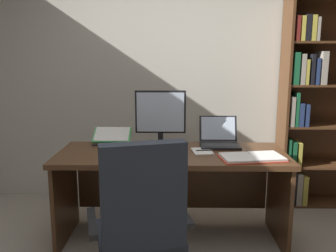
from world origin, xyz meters
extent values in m
cube|color=beige|center=(0.00, 1.96, 1.30)|extent=(5.02, 0.12, 2.60)
cube|color=#4C2D19|center=(-0.11, 0.93, 0.72)|extent=(1.80, 0.70, 0.04)
cube|color=#4C2D19|center=(-0.97, 0.93, 0.35)|extent=(0.03, 0.64, 0.70)
cube|color=#4C2D19|center=(0.76, 0.93, 0.35)|extent=(0.03, 0.64, 0.70)
cube|color=#4C2D19|center=(-0.11, 1.25, 0.39)|extent=(1.68, 0.03, 0.49)
cube|color=#4C2D19|center=(0.99, 1.71, 1.01)|extent=(0.02, 0.33, 2.03)
cube|color=#4C2D19|center=(1.41, 1.87, 1.01)|extent=(0.88, 0.01, 2.03)
cube|color=#4C2D19|center=(1.41, 1.71, 0.01)|extent=(0.83, 0.31, 0.02)
cube|color=#512D66|center=(1.04, 1.66, 0.19)|extent=(0.05, 0.20, 0.34)
cube|color=black|center=(1.10, 1.68, 0.19)|extent=(0.03, 0.24, 0.34)
cube|color=gray|center=(1.15, 1.68, 0.18)|extent=(0.05, 0.23, 0.32)
cube|color=gold|center=(1.21, 1.67, 0.17)|extent=(0.05, 0.22, 0.30)
cube|color=#4C2D19|center=(1.41, 1.71, 0.41)|extent=(0.83, 0.31, 0.02)
cube|color=#195633|center=(1.03, 1.66, 0.56)|extent=(0.03, 0.20, 0.27)
cube|color=#195633|center=(1.08, 1.68, 0.55)|extent=(0.04, 0.24, 0.25)
cube|color=gold|center=(1.14, 1.65, 0.54)|extent=(0.03, 0.19, 0.24)
cube|color=#4C2D19|center=(1.41, 1.71, 0.81)|extent=(0.83, 0.31, 0.02)
cube|color=gray|center=(1.04, 1.66, 0.97)|extent=(0.04, 0.21, 0.29)
cube|color=#195633|center=(1.08, 1.68, 0.99)|extent=(0.03, 0.25, 0.33)
cube|color=navy|center=(1.12, 1.68, 0.94)|extent=(0.04, 0.25, 0.23)
cube|color=navy|center=(1.18, 1.66, 0.93)|extent=(0.03, 0.20, 0.21)
cube|color=#4C2D19|center=(1.41, 1.71, 1.21)|extent=(0.83, 0.31, 0.02)
cube|color=#195633|center=(1.05, 1.67, 1.37)|extent=(0.05, 0.21, 0.30)
cube|color=gray|center=(1.11, 1.66, 1.37)|extent=(0.04, 0.21, 0.29)
cube|color=gold|center=(1.15, 1.65, 1.34)|extent=(0.03, 0.18, 0.23)
cube|color=black|center=(1.20, 1.68, 1.37)|extent=(0.03, 0.23, 0.28)
cube|color=navy|center=(1.25, 1.65, 1.35)|extent=(0.03, 0.18, 0.25)
cube|color=gray|center=(1.30, 1.67, 1.38)|extent=(0.06, 0.22, 0.31)
cube|color=#4C2D19|center=(1.41, 1.71, 1.61)|extent=(0.83, 0.31, 0.02)
cube|color=maroon|center=(1.04, 1.69, 1.74)|extent=(0.04, 0.26, 0.22)
cube|color=gold|center=(1.08, 1.66, 1.74)|extent=(0.03, 0.20, 0.22)
cube|color=black|center=(1.13, 1.67, 1.74)|extent=(0.05, 0.22, 0.24)
cube|color=gold|center=(1.18, 1.65, 1.74)|extent=(0.04, 0.18, 0.23)
cube|color=gray|center=(1.22, 1.66, 1.73)|extent=(0.03, 0.19, 0.21)
cube|color=#232833|center=(-0.31, 0.24, 0.39)|extent=(0.61, 0.59, 0.07)
cube|color=#232833|center=(-0.25, 0.05, 0.73)|extent=(0.48, 0.22, 0.61)
cube|color=black|center=(-0.58, 0.17, 0.51)|extent=(0.15, 0.38, 0.04)
cube|color=black|center=(-0.04, 0.32, 0.51)|extent=(0.15, 0.38, 0.04)
cube|color=black|center=(-0.20, 1.15, 0.75)|extent=(0.22, 0.16, 0.02)
cylinder|color=black|center=(-0.20, 1.15, 0.81)|extent=(0.04, 0.04, 0.09)
cube|color=black|center=(-0.20, 1.16, 1.03)|extent=(0.42, 0.02, 0.36)
cube|color=silver|center=(-0.20, 1.14, 1.03)|extent=(0.39, 0.00, 0.33)
cube|color=black|center=(0.30, 1.11, 0.75)|extent=(0.33, 0.23, 0.02)
cube|color=#2D2D30|center=(0.30, 1.09, 0.77)|extent=(0.28, 0.13, 0.00)
cube|color=black|center=(0.30, 1.27, 0.87)|extent=(0.33, 0.08, 0.21)
cube|color=silver|center=(0.30, 1.26, 0.87)|extent=(0.29, 0.07, 0.19)
cube|color=black|center=(-0.20, 0.81, 0.75)|extent=(0.42, 0.15, 0.02)
ellipsoid|color=black|center=(-0.50, 0.81, 0.76)|extent=(0.06, 0.10, 0.04)
cube|color=black|center=(-0.63, 1.13, 0.75)|extent=(0.14, 0.12, 0.01)
cube|color=black|center=(-0.63, 1.08, 0.76)|extent=(0.29, 0.01, 0.01)
cube|color=green|center=(-0.63, 1.22, 0.82)|extent=(0.32, 0.19, 0.10)
cube|color=silver|center=(-0.63, 1.22, 0.83)|extent=(0.30, 0.17, 0.09)
cube|color=#DB422D|center=(0.38, 0.74, 0.75)|extent=(0.27, 0.29, 0.01)
cube|color=#DB422D|center=(0.60, 0.78, 0.75)|extent=(0.27, 0.29, 0.01)
cube|color=silver|center=(0.38, 0.74, 0.76)|extent=(0.25, 0.28, 0.02)
cube|color=silver|center=(0.60, 0.78, 0.76)|extent=(0.25, 0.28, 0.02)
cylinder|color=#B7B7BC|center=(0.49, 0.76, 0.75)|extent=(0.06, 0.24, 0.02)
cube|color=silver|center=(0.13, 0.95, 0.75)|extent=(0.18, 0.23, 0.01)
cylinder|color=black|center=(0.15, 0.95, 0.76)|extent=(0.14, 0.02, 0.01)
camera|label=1|loc=(-0.08, -1.83, 1.50)|focal=38.65mm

